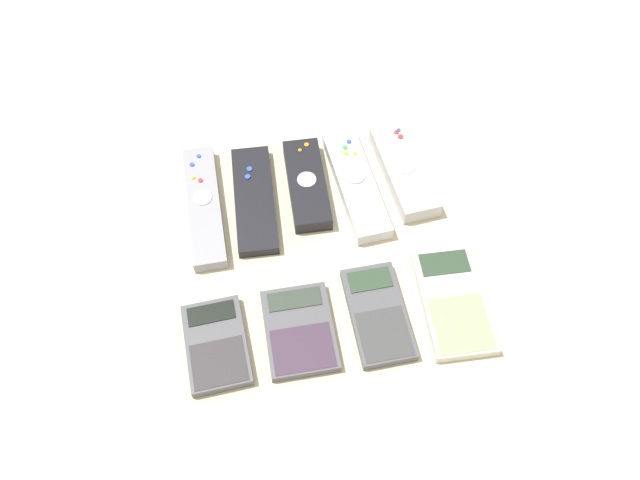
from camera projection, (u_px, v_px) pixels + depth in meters
ground_plane at (323, 260)px, 0.86m from camera, size 3.00×3.00×0.00m
remote_0 at (204, 206)px, 0.90m from camera, size 0.05×0.21×0.02m
remote_1 at (254, 199)px, 0.91m from camera, size 0.07×0.19×0.02m
remote_2 at (305, 185)px, 0.92m from camera, size 0.06×0.16×0.03m
remote_3 at (356, 183)px, 0.92m from camera, size 0.06×0.20×0.02m
remote_4 at (404, 171)px, 0.93m from camera, size 0.07×0.17×0.03m
calculator_0 at (216, 345)px, 0.79m from camera, size 0.08×0.12×0.02m
calculator_1 at (299, 330)px, 0.80m from camera, size 0.09×0.12×0.02m
calculator_2 at (378, 314)px, 0.81m from camera, size 0.07×0.14×0.02m
calculator_3 at (453, 301)px, 0.82m from camera, size 0.09×0.16×0.02m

